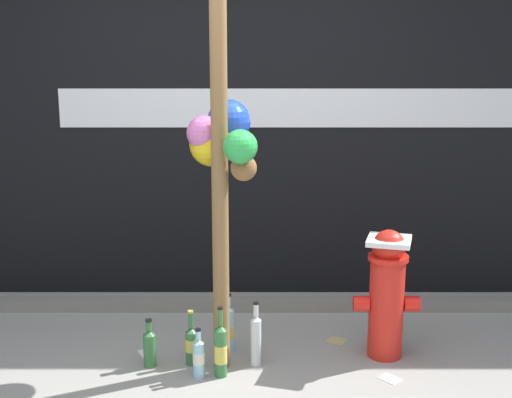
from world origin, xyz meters
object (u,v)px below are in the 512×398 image
Objects in this scene: bottle_1 at (192,344)px; bottle_3 at (150,347)px; memorial_post at (221,101)px; fire_hydrant at (387,291)px; bottle_4 at (256,339)px; bottle_2 at (221,350)px; bottle_5 at (229,328)px; bottle_0 at (199,357)px.

bottle_3 is (-0.24, -0.03, -0.00)m from bottle_1.
fire_hydrant is at bearing 4.43° from memorial_post.
bottle_3 is at bearing -171.04° from memorial_post.
bottle_2 is at bearing -144.86° from bottle_4.
memorial_post reaches higher than bottle_5.
memorial_post is at bearing 8.96° from bottle_3.
bottle_4 is at bearing 25.76° from bottle_0.
bottle_1 is at bearing -139.73° from bottle_5.
fire_hydrant reaches higher than bottle_3.
memorial_post is 1.45m from bottle_0.
memorial_post reaches higher than bottle_0.
fire_hydrant is 2.69× the size of bottle_3.
bottle_0 is at bearing -24.47° from bottle_3.
bottle_0 is 0.88× the size of bottle_1.
bottle_4 is at bearing 35.14° from bottle_2.
bottle_1 is at bearing -167.66° from memorial_post.
bottle_0 is 0.38m from bottle_5.
bottle_5 is (0.16, 0.34, 0.03)m from bottle_0.
bottle_5 is at bearing 24.45° from bottle_3.
fire_hydrant is 2.69× the size of bottle_0.
fire_hydrant is at bearing 5.83° from bottle_3.
bottle_2 reaches higher than bottle_4.
bottle_0 and bottle_3 have the same top height.
bottle_1 is 0.86× the size of bottle_4.
bottle_5 is at bearing 132.42° from bottle_4.
memorial_post reaches higher than bottle_3.
bottle_0 is 0.79× the size of bottle_5.
fire_hydrant is at bearing 8.92° from bottle_4.
fire_hydrant is (0.98, 0.08, -1.13)m from memorial_post.
fire_hydrant is at bearing 5.74° from bottle_1.
memorial_post is 1.44m from bottle_1.
bottle_1 is at bearing 109.41° from bottle_0.
bottle_4 reaches higher than bottle_3.
bottle_4 reaches higher than bottle_0.
bottle_0 is 1.00× the size of bottle_3.
bottle_5 is at bearing 84.21° from bottle_2.
bottle_0 is 0.33m from bottle_3.
bottle_3 is (-0.42, 0.12, -0.03)m from bottle_2.
fire_hydrant is 2.13× the size of bottle_5.
memorial_post is at bearing 166.26° from bottle_4.
bottle_2 is at bearing -93.08° from memorial_post.
bottle_3 is (-1.41, -0.14, -0.29)m from fire_hydrant.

